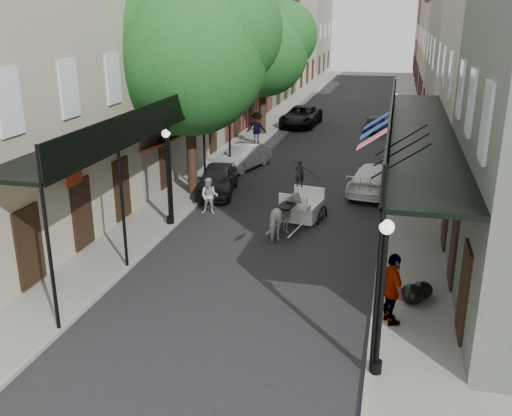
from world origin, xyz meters
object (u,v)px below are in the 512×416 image
Objects in this scene: lamppost_left at (168,176)px; car_left_mid at (243,157)px; tree_far at (269,46)px; pedestrian_sidewalk_right at (392,289)px; horse at (285,217)px; car_right_near at (375,178)px; lamppost_right_far at (394,127)px; pedestrian_sidewalk_left at (257,128)px; car_left_far at (301,116)px; car_right_far at (376,123)px; carriage at (306,193)px; lamppost_right_near at (381,297)px; pedestrian_walking at (209,196)px; car_left_near at (217,179)px; tree_near at (198,48)px.

lamppost_left is 0.94× the size of car_left_mid.
pedestrian_sidewalk_right is (8.61, -23.86, -4.73)m from tree_far.
car_right_near is at bearing -105.43° from horse.
car_right_near is at bearing -96.90° from lamppost_right_far.
pedestrian_sidewalk_left is at bearing -1.89° from pedestrian_sidewalk_right.
car_left_far is 1.46× the size of car_right_far.
lamppost_right_far is (8.20, 12.00, 0.00)m from lamppost_left.
carriage is 0.74× the size of car_right_far.
car_left_far is (-6.70, 29.82, -1.33)m from lamppost_right_near.
pedestrian_sidewalk_right is at bearing 134.32° from horse.
tree_far is 2.32× the size of lamppost_right_far.
pedestrian_walking is (-7.17, 9.76, -1.28)m from lamppost_right_near.
horse reaches higher than car_left_mid.
car_left_mid is (0.00, 4.53, -0.03)m from car_left_near.
pedestrian_sidewalk_right is at bearing -60.55° from car_left_near.
pedestrian_walking is 20.07m from car_left_far.
lamppost_right_far is 2.03× the size of horse.
carriage is 4.94m from car_left_near.
tree_far reaches higher than lamppost_right_far.
tree_far is 1.84× the size of car_right_near.
lamppost_right_near is at bearing -58.38° from pedestrian_walking.
car_left_near is at bearing 29.83° from tree_near.
car_left_near reaches higher than car_right_near.
lamppost_right_far is 12.57m from pedestrian_walking.
tree_far is 19.44m from horse.
pedestrian_walking is at bearing 44.77° from car_right_near.
lamppost_right_near is 1.00× the size of lamppost_right_far.
horse reaches higher than pedestrian_walking.
carriage is 13.26m from pedestrian_sidewalk_left.
pedestrian_sidewalk_left is 0.50× the size of car_left_mid.
horse is 3.92m from pedestrian_walking.
tree_far is 4.35× the size of pedestrian_sidewalk_left.
carriage is 19.75m from car_left_far.
lamppost_left reaches higher than car_left_mid.
pedestrian_sidewalk_right is (8.56, -9.86, -5.38)m from tree_near.
pedestrian_sidewalk_left is 0.50× the size of car_left_near.
tree_near reaches higher than car_left_far.
lamppost_right_far is 1.06× the size of car_right_far.
pedestrian_walking is 2.81m from car_left_near.
tree_near is 18.63m from car_left_far.
lamppost_right_far reaches higher than carriage.
tree_far is at bearing 143.49° from lamppost_right_far.
pedestrian_sidewalk_right is at bearing 99.97° from car_right_far.
car_left_near is 7.26m from car_right_near.
pedestrian_sidewalk_right reaches higher than car_right_far.
lamppost_right_far is 0.93× the size of car_left_near.
tree_far is 18.57m from lamppost_left.
pedestrian_sidewalk_left is 22.05m from pedestrian_sidewalk_right.
lamppost_right_near is 28.94m from car_right_far.
lamppost_left reaches higher than pedestrian_sidewalk_right.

